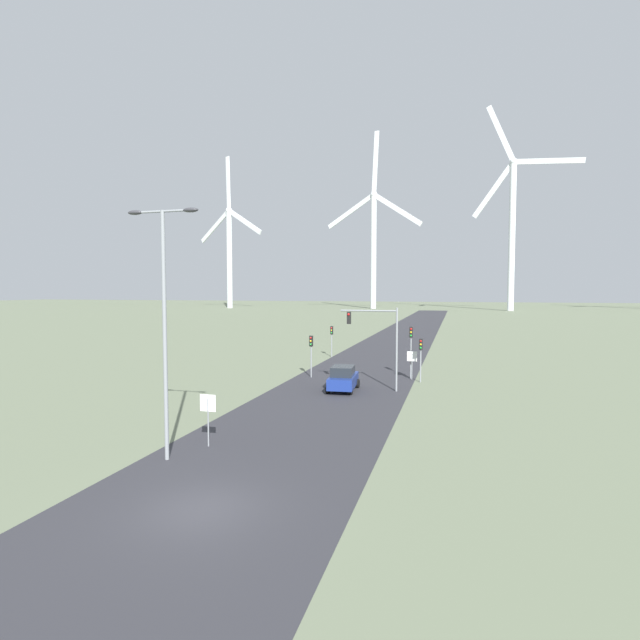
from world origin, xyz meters
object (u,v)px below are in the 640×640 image
wind_turbine_center (512,220)px  stop_sign_far (412,360)px  stop_sign_near (208,410)px  wind_turbine_far_left (229,246)px  wind_turbine_left (374,236)px  traffic_light_post_near_right (411,341)px  traffic_light_post_mid_right (421,350)px  traffic_light_post_mid_left (332,334)px  car_approaching (343,378)px  traffic_light_mast_overhead (377,332)px  streetlamp (164,306)px  traffic_light_post_near_left (311,347)px

wind_turbine_center → stop_sign_far: bearing=-98.4°
stop_sign_near → wind_turbine_far_left: bearing=115.3°
wind_turbine_left → wind_turbine_center: bearing=-9.0°
traffic_light_post_near_right → traffic_light_post_mid_right: (0.91, -1.48, -0.59)m
traffic_light_post_mid_left → traffic_light_post_near_right: bearing=-49.5°
car_approaching → wind_turbine_left: size_ratio=0.06×
traffic_light_mast_overhead → car_approaching: size_ratio=1.45×
wind_turbine_far_left → car_approaching: bearing=-61.6°
streetlamp → wind_turbine_center: 173.19m
traffic_light_post_mid_left → car_approaching: traffic_light_post_mid_left is taller
traffic_light_mast_overhead → traffic_light_post_mid_right: bearing=55.1°
stop_sign_near → traffic_light_post_mid_right: traffic_light_post_mid_right is taller
traffic_light_post_near_left → wind_turbine_center: wind_turbine_center is taller
stop_sign_near → wind_turbine_left: size_ratio=0.04×
traffic_light_post_mid_right → traffic_light_mast_overhead: bearing=-124.9°
stop_sign_near → stop_sign_far: size_ratio=1.06×
stop_sign_near → stop_sign_far: (7.73, 20.37, -0.11)m
traffic_light_post_mid_right → wind_turbine_far_left: wind_turbine_far_left is taller
stop_sign_far → car_approaching: 7.46m
stop_sign_near → traffic_light_post_near_left: size_ratio=0.70×
traffic_light_post_near_right → wind_turbine_left: size_ratio=0.06×
traffic_light_post_near_left → traffic_light_post_near_right: bearing=11.5°
wind_turbine_center → traffic_light_mast_overhead: bearing=-98.9°
traffic_light_post_near_right → wind_turbine_far_left: bearing=120.7°
traffic_light_post_near_right → traffic_light_post_mid_right: traffic_light_post_near_right is taller
wind_turbine_left → wind_turbine_far_left: bearing=-170.7°
traffic_light_post_near_left → car_approaching: bearing=-50.9°
streetlamp → wind_turbine_left: (-19.97, 176.62, 21.62)m
traffic_light_post_near_left → traffic_light_mast_overhead: (6.21, -3.95, 1.73)m
traffic_light_post_mid_left → car_approaching: size_ratio=0.81×
traffic_light_post_mid_right → car_approaching: (-5.24, -4.91, -1.66)m
traffic_light_post_near_left → wind_turbine_center: (29.91, 147.36, 29.32)m
stop_sign_near → stop_sign_far: stop_sign_near is taller
traffic_light_post_near_left → wind_turbine_left: wind_turbine_left is taller
traffic_light_post_near_right → traffic_light_post_near_left: bearing=-168.5°
wind_turbine_left → wind_turbine_center: 50.91m
traffic_light_post_mid_left → wind_turbine_left: (-18.79, 142.39, 25.84)m
stop_sign_near → wind_turbine_center: wind_turbine_center is taller
streetlamp → traffic_light_post_near_right: 24.73m
car_approaching → wind_turbine_left: bearing=98.6°
traffic_light_post_near_right → car_approaching: size_ratio=1.03×
traffic_light_post_near_right → car_approaching: traffic_light_post_near_right is taller
car_approaching → traffic_light_mast_overhead: bearing=18.4°
stop_sign_far → traffic_light_post_near_right: traffic_light_post_near_right is taller
traffic_light_mast_overhead → wind_turbine_far_left: size_ratio=0.10×
stop_sign_far → wind_turbine_far_left: (-85.90, 144.72, 23.54)m
streetlamp → traffic_light_post_near_right: streetlamp is taller
traffic_light_post_near_left → stop_sign_far: bearing=8.1°
traffic_light_post_mid_right → wind_turbine_far_left: 171.05m
stop_sign_far → wind_turbine_center: size_ratio=0.03×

